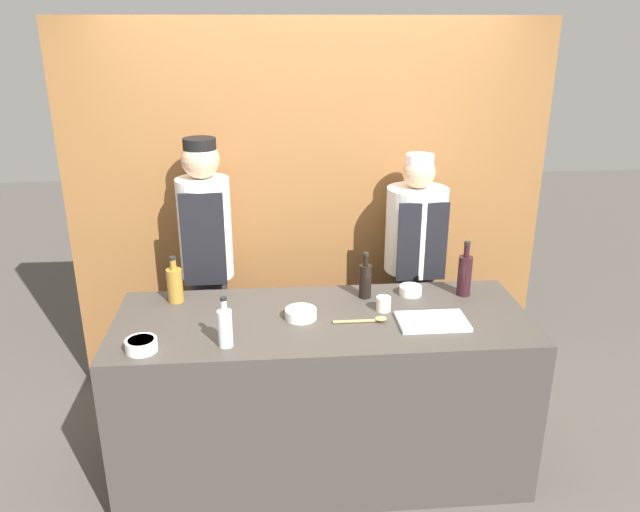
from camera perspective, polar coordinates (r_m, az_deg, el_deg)
The scene contains 15 objects.
ground_plane at distance 3.76m, azimuth 0.22°, elevation -18.35°, with size 14.00×14.00×0.00m, color #4C4742.
cabinet_wall at distance 4.14m, azimuth -1.06°, elevation 4.33°, with size 3.07×0.18×2.40m.
counter at distance 3.48m, azimuth 0.23°, elevation -12.45°, with size 2.16×0.82×0.92m.
sauce_bowl_red at distance 3.54m, azimuth 8.28°, elevation -3.08°, with size 0.13×0.13×0.05m.
sauce_bowl_yellow at distance 3.23m, azimuth -1.76°, elevation -5.28°, with size 0.16×0.16×0.05m.
sauce_bowl_purple at distance 3.05m, azimuth -16.03°, elevation -7.78°, with size 0.15×0.15×0.06m.
cutting_board at distance 3.24m, azimuth 10.24°, elevation -5.90°, with size 0.35×0.23×0.02m.
bottle_vinegar at distance 3.48m, azimuth -13.13°, elevation -2.52°, with size 0.08×0.08×0.26m.
bottle_soy at distance 3.45m, azimuth 4.16°, elevation -2.20°, with size 0.07×0.07×0.26m.
bottle_wine at distance 3.56m, azimuth 13.09°, elevation -1.64°, with size 0.08×0.08×0.32m.
bottle_clear at distance 2.97m, azimuth -8.67°, elevation -6.44°, with size 0.07×0.07×0.25m.
cup_cream at distance 3.33m, azimuth 5.83°, elevation -4.37°, with size 0.08×0.08×0.08m.
wooden_spoon at distance 3.21m, azimuth 4.49°, elevation -5.84°, with size 0.28×0.05×0.03m.
chef_left at distance 3.92m, azimuth -10.25°, elevation -0.64°, with size 0.32×0.32×1.74m.
chef_right at distance 4.04m, azimuth 8.55°, elevation -1.32°, with size 0.38×0.38×1.62m.
Camera 1 is at (-0.26, -2.90, 2.37)m, focal length 35.00 mm.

